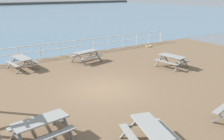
# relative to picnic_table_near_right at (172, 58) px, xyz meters

# --- Properties ---
(ground_plane) EXTENTS (30.00, 24.00, 0.20)m
(ground_plane) POSITION_rel_picnic_table_near_right_xyz_m (-5.79, -0.81, -0.68)
(ground_plane) COLOR brown
(seaward_railing) EXTENTS (23.07, 0.07, 1.08)m
(seaward_railing) POSITION_rel_picnic_table_near_right_xyz_m (-5.79, 6.94, 0.15)
(seaward_railing) COLOR white
(seaward_railing) RESTS_ON ground
(picnic_table_near_right) EXTENTS (1.75, 1.98, 0.80)m
(picnic_table_near_right) POSITION_rel_picnic_table_near_right_xyz_m (0.00, 0.00, 0.00)
(picnic_table_near_right) COLOR gray
(picnic_table_near_right) RESTS_ON ground
(picnic_table_far_left) EXTENTS (2.06, 1.84, 0.80)m
(picnic_table_far_left) POSITION_rel_picnic_table_near_right_xyz_m (-4.11, 4.27, 0.00)
(picnic_table_far_left) COLOR gray
(picnic_table_far_left) RESTS_ON ground
(picnic_table_far_right) EXTENTS (1.93, 2.14, 0.80)m
(picnic_table_far_right) POSITION_rel_picnic_table_near_right_xyz_m (-7.29, -6.04, 0.00)
(picnic_table_far_right) COLOR gray
(picnic_table_far_right) RESTS_ON ground
(picnic_table_seaward) EXTENTS (1.74, 1.98, 0.80)m
(picnic_table_seaward) POSITION_rel_picnic_table_near_right_xyz_m (-8.37, 5.04, 0.00)
(picnic_table_seaward) COLOR gray
(picnic_table_seaward) RESTS_ON ground
(picnic_table_corner) EXTENTS (1.96, 1.72, 0.80)m
(picnic_table_corner) POSITION_rel_picnic_table_near_right_xyz_m (-10.06, -3.74, 0.00)
(picnic_table_corner) COLOR gray
(picnic_table_corner) RESTS_ON ground
(rope_coil) EXTENTS (0.55, 0.55, 0.11)m
(rope_coil) POSITION_rel_picnic_table_near_right_xyz_m (3.08, 5.76, -0.53)
(rope_coil) COLOR tan
(rope_coil) RESTS_ON ground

